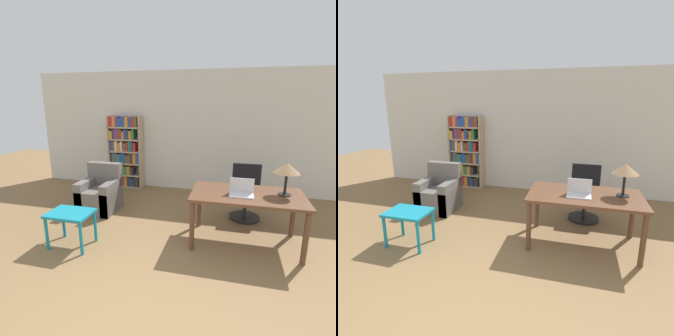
% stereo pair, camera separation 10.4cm
% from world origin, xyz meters
% --- Properties ---
extents(wall_back, '(8.00, 0.06, 2.70)m').
position_xyz_m(wall_back, '(0.00, 4.53, 1.35)').
color(wall_back, silver).
rests_on(wall_back, ground_plane).
extents(desk, '(1.56, 0.88, 0.77)m').
position_xyz_m(desk, '(0.98, 2.28, 0.67)').
color(desk, brown).
rests_on(desk, ground_plane).
extents(laptop, '(0.33, 0.23, 0.24)m').
position_xyz_m(laptop, '(0.89, 2.20, 0.82)').
color(laptop, silver).
rests_on(laptop, desk).
extents(table_lamp, '(0.34, 0.34, 0.46)m').
position_xyz_m(table_lamp, '(1.48, 2.35, 1.14)').
color(table_lamp, black).
rests_on(table_lamp, desk).
extents(office_chair, '(0.53, 0.53, 0.94)m').
position_xyz_m(office_chair, '(1.01, 3.22, 0.44)').
color(office_chair, black).
rests_on(office_chair, ground_plane).
extents(side_table_blue, '(0.61, 0.45, 0.52)m').
position_xyz_m(side_table_blue, '(-1.43, 1.60, 0.43)').
color(side_table_blue, teal).
rests_on(side_table_blue, ground_plane).
extents(armchair, '(0.66, 0.69, 0.88)m').
position_xyz_m(armchair, '(-1.67, 2.88, 0.30)').
color(armchair, '#66605B').
rests_on(armchair, ground_plane).
extents(bookshelf, '(0.81, 0.28, 1.71)m').
position_xyz_m(bookshelf, '(-1.76, 4.34, 0.84)').
color(bookshelf, tan).
rests_on(bookshelf, ground_plane).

